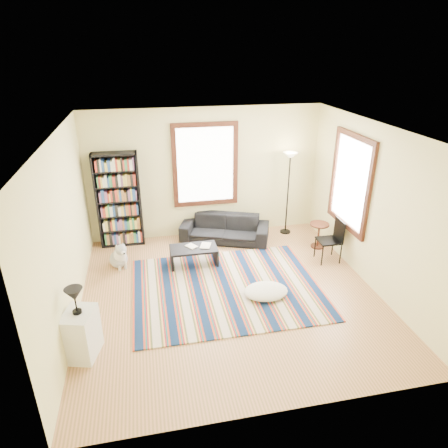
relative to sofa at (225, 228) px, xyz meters
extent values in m
cube|color=tan|center=(-0.33, -2.05, -0.32)|extent=(5.00, 5.00, 0.10)
cube|color=white|center=(-0.33, -2.05, 2.58)|extent=(5.00, 5.00, 0.10)
cube|color=beige|center=(-0.33, 0.50, 1.13)|extent=(5.00, 0.10, 2.80)
cube|color=beige|center=(-0.33, -4.60, 1.13)|extent=(5.00, 0.10, 2.80)
cube|color=beige|center=(-2.88, -2.05, 1.13)|extent=(0.10, 5.00, 2.80)
cube|color=beige|center=(2.22, -2.05, 1.13)|extent=(0.10, 5.00, 2.80)
cube|color=white|center=(-0.33, 0.42, 1.33)|extent=(1.20, 0.06, 1.60)
cube|color=white|center=(2.14, -1.25, 1.33)|extent=(0.06, 1.20, 1.60)
cube|color=#0D2145|center=(-0.36, -1.88, -0.26)|extent=(3.25, 2.60, 0.02)
imported|color=black|center=(0.00, 0.00, 0.00)|extent=(2.02, 1.36, 0.55)
cube|color=black|center=(-2.18, 0.27, 0.73)|extent=(0.90, 0.30, 2.00)
cube|color=black|center=(-0.81, -0.92, -0.09)|extent=(0.99, 0.70, 0.36)
imported|color=beige|center=(-0.91, -0.92, 0.10)|extent=(0.27, 0.25, 0.02)
imported|color=beige|center=(-0.66, -0.87, 0.09)|extent=(0.26, 0.30, 0.02)
ellipsoid|color=white|center=(0.25, -2.25, -0.18)|extent=(0.87, 0.73, 0.19)
cylinder|color=#411810|center=(1.87, -0.72, 0.00)|extent=(0.49, 0.49, 0.54)
cube|color=black|center=(1.82, -1.29, 0.16)|extent=(0.43, 0.41, 0.86)
cube|color=silver|center=(-2.63, -3.09, 0.08)|extent=(0.50, 0.58, 0.70)
camera|label=1|loc=(-1.60, -7.71, 3.68)|focal=32.00mm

